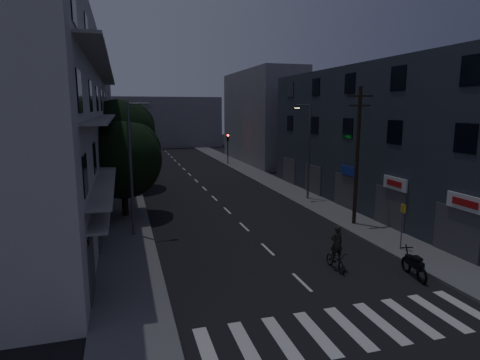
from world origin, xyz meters
TOP-DOWN VIEW (x-y plane):
  - ground at (0.00, 25.00)m, footprint 160.00×160.00m
  - sidewalk_left at (-7.50, 25.00)m, footprint 3.00×90.00m
  - sidewalk_right at (7.50, 25.00)m, footprint 3.00×90.00m
  - crosswalk at (-0.00, -2.00)m, footprint 10.90×3.00m
  - lane_markings at (0.00, 31.25)m, footprint 0.15×60.50m
  - building_left at (-11.98, 18.00)m, footprint 7.00×36.00m
  - building_right at (11.99, 14.00)m, footprint 6.19×28.00m
  - building_far_left at (-12.00, 48.00)m, footprint 6.00×20.00m
  - building_far_right at (12.00, 42.00)m, footprint 6.00×20.00m
  - building_far_end at (0.00, 70.00)m, footprint 24.00×8.00m
  - tree_near at (-7.50, 15.78)m, footprint 5.49×5.49m
  - tree_mid at (-7.72, 26.42)m, footprint 6.89×6.89m
  - tree_far at (-7.53, 32.76)m, footprint 5.18×5.18m
  - traffic_signal_far_right at (6.45, 39.97)m, footprint 0.28×0.37m
  - traffic_signal_far_left at (-6.63, 39.16)m, footprint 0.28×0.37m
  - street_lamp_left_near at (-6.99, 10.93)m, footprint 1.51×0.25m
  - street_lamp_right at (7.46, 17.11)m, footprint 1.51×0.25m
  - street_lamp_left_far at (-7.22, 28.64)m, footprint 1.51×0.25m
  - utility_pole at (7.19, 9.26)m, footprint 1.80×0.24m
  - bus_stop_sign at (6.88, 4.10)m, footprint 0.06×0.35m
  - motorcycle at (5.27, 1.08)m, footprint 0.66×2.12m
  - cyclist at (2.22, 2.90)m, footprint 0.65×1.76m

SIDE VIEW (x-z plane):
  - ground at x=0.00m, z-range 0.00..0.00m
  - crosswalk at x=0.00m, z-range 0.00..0.01m
  - lane_markings at x=0.00m, z-range 0.00..0.01m
  - sidewalk_left at x=-7.50m, z-range 0.00..0.15m
  - sidewalk_right at x=7.50m, z-range 0.00..0.15m
  - motorcycle at x=5.27m, z-range -0.14..1.22m
  - cyclist at x=2.22m, z-range -0.36..1.86m
  - bus_stop_sign at x=6.88m, z-range 0.63..3.15m
  - traffic_signal_far_right at x=6.45m, z-range 1.05..5.15m
  - traffic_signal_far_left at x=-6.63m, z-range 1.05..5.15m
  - tree_far at x=-7.53m, z-range 0.96..7.37m
  - tree_near at x=-7.50m, z-range 1.00..7.78m
  - street_lamp_left_near at x=-6.99m, z-range 0.60..8.60m
  - street_lamp_right at x=7.46m, z-range 0.60..8.60m
  - street_lamp_left_far at x=-7.22m, z-range 0.60..8.60m
  - utility_pole at x=7.19m, z-range 0.37..9.37m
  - building_far_end at x=0.00m, z-range 0.00..10.00m
  - tree_mid at x=-7.72m, z-range 1.21..9.69m
  - building_right at x=11.99m, z-range 0.00..11.00m
  - building_far_right at x=12.00m, z-range 0.00..13.00m
  - building_left at x=-11.98m, z-range -0.01..13.99m
  - building_far_left at x=-12.00m, z-range 0.00..16.00m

